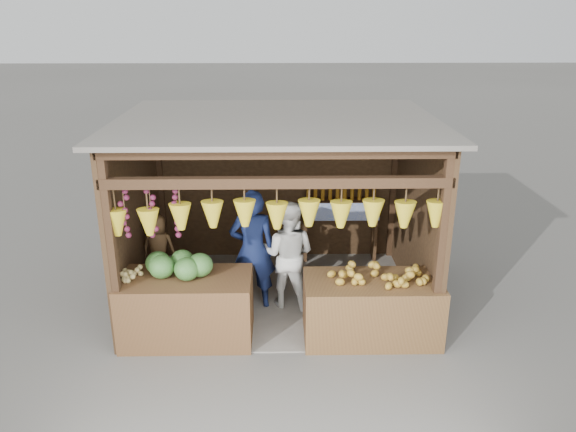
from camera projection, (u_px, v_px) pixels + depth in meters
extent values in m
plane|color=#514F49|center=(278.00, 296.00, 8.40)|extent=(80.00, 80.00, 0.00)
cube|color=slate|center=(278.00, 295.00, 8.40)|extent=(4.00, 3.00, 0.02)
cube|color=black|center=(277.00, 184.00, 9.36)|extent=(4.00, 0.06, 2.60)
cube|color=black|center=(136.00, 215.00, 7.92)|extent=(0.06, 3.00, 2.60)
cube|color=black|center=(418.00, 213.00, 7.99)|extent=(0.06, 3.00, 2.60)
cube|color=#605B54|center=(277.00, 121.00, 7.50)|extent=(4.30, 3.30, 0.06)
cube|color=black|center=(112.00, 257.00, 6.57)|extent=(0.11, 0.11, 2.60)
cube|color=black|center=(441.00, 255.00, 6.63)|extent=(0.11, 0.11, 2.60)
cube|color=black|center=(160.00, 185.00, 9.27)|extent=(0.11, 0.11, 2.60)
cube|color=black|center=(394.00, 184.00, 9.34)|extent=(0.11, 0.11, 2.60)
cube|color=black|center=(277.00, 183.00, 6.29)|extent=(4.00, 0.12, 0.12)
cube|color=black|center=(276.00, 153.00, 6.18)|extent=(4.00, 0.12, 0.12)
cube|color=#382314|center=(341.00, 201.00, 9.28)|extent=(1.25, 0.30, 0.05)
cube|color=#382314|center=(305.00, 231.00, 9.45)|extent=(0.05, 0.28, 1.05)
cube|color=#382314|center=(374.00, 231.00, 9.47)|extent=(0.05, 0.28, 1.05)
cube|color=blue|center=(342.00, 212.00, 9.17)|extent=(1.25, 0.02, 0.30)
cube|color=#4E331A|center=(187.00, 308.00, 7.18)|extent=(1.66, 0.85, 0.86)
cube|color=#4A2D18|center=(371.00, 309.00, 7.21)|extent=(1.73, 0.85, 0.81)
cube|color=black|center=(162.00, 288.00, 8.32)|extent=(0.31, 0.31, 0.29)
imported|color=#131D47|center=(253.00, 250.00, 7.81)|extent=(0.67, 0.47, 1.76)
imported|color=silver|center=(289.00, 254.00, 7.88)|extent=(0.92, 0.81, 1.58)
imported|color=brown|center=(159.00, 248.00, 8.10)|extent=(0.52, 0.37, 1.00)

